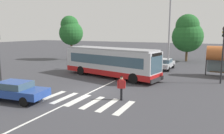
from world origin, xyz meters
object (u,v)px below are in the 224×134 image
(twin_arm_street_lamp, at_px, (170,20))
(background_tree_left, at_px, (71,31))
(foreground_sedan, at_px, (15,90))
(parked_car_silver, at_px, (164,63))
(parked_car_white, at_px, (145,62))
(city_transit_bus, at_px, (111,62))
(traffic_light_far_corner, at_px, (223,46))
(pedestrian_crossing_street, at_px, (121,87))
(parked_car_charcoal, at_px, (126,61))
(background_tree_right, at_px, (187,34))

(twin_arm_street_lamp, distance_m, background_tree_left, 17.52)
(foreground_sedan, bearing_deg, twin_arm_street_lamp, 66.11)
(parked_car_silver, distance_m, background_tree_left, 17.20)
(parked_car_white, bearing_deg, twin_arm_street_lamp, -17.82)
(city_transit_bus, bearing_deg, parked_car_silver, 59.81)
(foreground_sedan, bearing_deg, parked_car_white, 77.06)
(city_transit_bus, height_order, twin_arm_street_lamp, twin_arm_street_lamp)
(parked_car_white, bearing_deg, traffic_light_far_corner, -31.60)
(pedestrian_crossing_street, relative_size, twin_arm_street_lamp, 0.17)
(pedestrian_crossing_street, xyz_separation_m, parked_car_charcoal, (-5.25, 13.88, -0.20))
(city_transit_bus, distance_m, twin_arm_street_lamp, 9.05)
(city_transit_bus, bearing_deg, parked_car_white, 78.09)
(twin_arm_street_lamp, bearing_deg, parked_car_charcoal, 171.15)
(parked_car_charcoal, distance_m, twin_arm_street_lamp, 8.00)
(parked_car_silver, bearing_deg, parked_car_charcoal, 179.83)
(parked_car_charcoal, height_order, traffic_light_far_corner, traffic_light_far_corner)
(pedestrian_crossing_street, distance_m, twin_arm_street_lamp, 13.97)
(pedestrian_crossing_street, distance_m, parked_car_white, 14.25)
(pedestrian_crossing_street, distance_m, background_tree_left, 23.77)
(twin_arm_street_lamp, bearing_deg, background_tree_right, 84.74)
(parked_car_silver, bearing_deg, background_tree_left, 170.24)
(foreground_sedan, height_order, parked_car_silver, same)
(pedestrian_crossing_street, xyz_separation_m, background_tree_left, (-16.46, 16.70, 3.92))
(city_transit_bus, distance_m, parked_car_silver, 8.26)
(parked_car_silver, xyz_separation_m, background_tree_right, (1.54, 9.07, 3.68))
(pedestrian_crossing_street, height_order, foreground_sedan, pedestrian_crossing_street)
(parked_car_charcoal, bearing_deg, pedestrian_crossing_street, -69.27)
(background_tree_left, xyz_separation_m, background_tree_right, (17.99, 6.24, -0.45))
(pedestrian_crossing_street, height_order, background_tree_right, background_tree_right)
(parked_car_silver, relative_size, background_tree_left, 0.61)
(background_tree_right, bearing_deg, parked_car_silver, -99.62)
(pedestrian_crossing_street, distance_m, background_tree_right, 23.25)
(parked_car_white, relative_size, background_tree_right, 0.60)
(foreground_sedan, xyz_separation_m, parked_car_white, (3.97, 17.30, 0.00))
(pedestrian_crossing_street, relative_size, parked_car_white, 0.38)
(traffic_light_far_corner, bearing_deg, background_tree_right, 108.45)
(parked_car_charcoal, relative_size, background_tree_left, 0.61)
(parked_car_white, height_order, background_tree_right, background_tree_right)
(parked_car_charcoal, bearing_deg, background_tree_left, 165.90)
(city_transit_bus, height_order, parked_car_charcoal, city_transit_bus)
(city_transit_bus, distance_m, parked_car_charcoal, 7.26)
(traffic_light_far_corner, relative_size, background_tree_right, 0.69)
(background_tree_right, bearing_deg, city_transit_bus, -109.32)
(parked_car_white, bearing_deg, parked_car_silver, -3.04)
(pedestrian_crossing_street, xyz_separation_m, twin_arm_street_lamp, (0.61, 12.97, 5.16))
(parked_car_white, relative_size, parked_car_silver, 0.99)
(foreground_sedan, bearing_deg, parked_car_silver, 69.02)
(parked_car_silver, height_order, background_tree_left, background_tree_left)
(background_tree_right, bearing_deg, pedestrian_crossing_street, -93.82)
(background_tree_left, distance_m, background_tree_right, 19.04)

